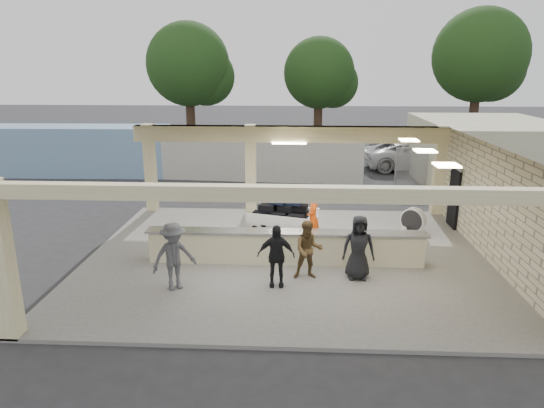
# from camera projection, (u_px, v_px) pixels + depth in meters

# --- Properties ---
(ground) EXTENTS (120.00, 120.00, 0.00)m
(ground) POSITION_uv_depth(u_px,v_px,m) (286.00, 259.00, 14.87)
(ground) COLOR #272729
(ground) RESTS_ON ground
(pavilion) EXTENTS (12.01, 10.00, 3.55)m
(pavilion) POSITION_uv_depth(u_px,v_px,m) (293.00, 211.00, 15.12)
(pavilion) COLOR #66635E
(pavilion) RESTS_ON ground
(baggage_counter) EXTENTS (8.20, 0.58, 0.98)m
(baggage_counter) POSITION_uv_depth(u_px,v_px,m) (286.00, 247.00, 14.22)
(baggage_counter) COLOR beige
(baggage_counter) RESTS_ON pavilion
(luggage_cart) EXTENTS (2.52, 1.95, 1.30)m
(luggage_cart) POSITION_uv_depth(u_px,v_px,m) (283.00, 214.00, 16.63)
(luggage_cart) COLOR white
(luggage_cart) RESTS_ON pavilion
(drum_fan) EXTENTS (0.85, 0.73, 0.94)m
(drum_fan) POSITION_uv_depth(u_px,v_px,m) (413.00, 220.00, 16.65)
(drum_fan) COLOR white
(drum_fan) RESTS_ON pavilion
(baggage_handler) EXTENTS (0.37, 0.62, 1.65)m
(baggage_handler) POSITION_uv_depth(u_px,v_px,m) (313.00, 217.00, 15.89)
(baggage_handler) COLOR #FF500D
(baggage_handler) RESTS_ON pavilion
(passenger_a) EXTENTS (0.81, 0.39, 1.62)m
(passenger_a) POSITION_uv_depth(u_px,v_px,m) (308.00, 250.00, 13.11)
(passenger_a) COLOR brown
(passenger_a) RESTS_ON pavilion
(passenger_b) EXTENTS (1.00, 0.40, 1.68)m
(passenger_b) POSITION_uv_depth(u_px,v_px,m) (276.00, 256.00, 12.63)
(passenger_b) COLOR black
(passenger_b) RESTS_ON pavilion
(passenger_c) EXTENTS (1.19, 1.00, 1.81)m
(passenger_c) POSITION_uv_depth(u_px,v_px,m) (174.00, 256.00, 12.42)
(passenger_c) COLOR #48494D
(passenger_c) RESTS_ON pavilion
(passenger_d) EXTENTS (0.88, 0.37, 1.78)m
(passenger_d) POSITION_uv_depth(u_px,v_px,m) (358.00, 247.00, 13.06)
(passenger_d) COLOR black
(passenger_d) RESTS_ON pavilion
(car_white_a) EXTENTS (5.93, 3.44, 1.60)m
(car_white_a) POSITION_uv_depth(u_px,v_px,m) (413.00, 155.00, 27.66)
(car_white_a) COLOR silver
(car_white_a) RESTS_ON ground
(car_white_b) EXTENTS (4.53, 2.08, 1.39)m
(car_white_b) POSITION_uv_depth(u_px,v_px,m) (534.00, 162.00, 26.29)
(car_white_b) COLOR silver
(car_white_b) RESTS_ON ground
(car_dark) EXTENTS (5.03, 3.75, 1.60)m
(car_dark) POSITION_uv_depth(u_px,v_px,m) (412.00, 152.00, 28.87)
(car_dark) COLOR black
(car_dark) RESTS_ON ground
(container_white) EXTENTS (11.21, 3.05, 2.40)m
(container_white) POSITION_uv_depth(u_px,v_px,m) (256.00, 155.00, 25.48)
(container_white) COLOR beige
(container_white) RESTS_ON ground
(container_blue) EXTENTS (10.12, 2.66, 2.62)m
(container_blue) POSITION_uv_depth(u_px,v_px,m) (75.00, 150.00, 26.26)
(container_blue) COLOR #7F9ECB
(container_blue) RESTS_ON ground
(fence) EXTENTS (12.06, 0.06, 2.03)m
(fence) POSITION_uv_depth(u_px,v_px,m) (525.00, 169.00, 22.69)
(fence) COLOR gray
(fence) RESTS_ON ground
(tree_left) EXTENTS (6.60, 6.30, 9.00)m
(tree_left) POSITION_uv_depth(u_px,v_px,m) (193.00, 68.00, 36.91)
(tree_left) COLOR #382619
(tree_left) RESTS_ON ground
(tree_mid) EXTENTS (6.00, 5.60, 8.00)m
(tree_mid) POSITION_uv_depth(u_px,v_px,m) (323.00, 76.00, 38.52)
(tree_mid) COLOR #382619
(tree_mid) RESTS_ON ground
(tree_right) EXTENTS (7.20, 7.00, 10.00)m
(tree_right) POSITION_uv_depth(u_px,v_px,m) (483.00, 59.00, 36.63)
(tree_right) COLOR #382619
(tree_right) RESTS_ON ground
(adjacent_building) EXTENTS (6.00, 8.00, 3.20)m
(adjacent_building) POSITION_uv_depth(u_px,v_px,m) (486.00, 154.00, 23.57)
(adjacent_building) COLOR beige
(adjacent_building) RESTS_ON ground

